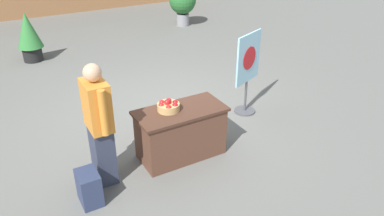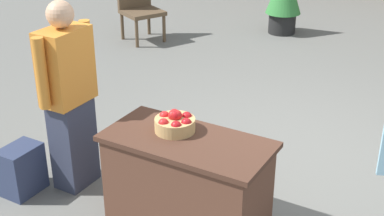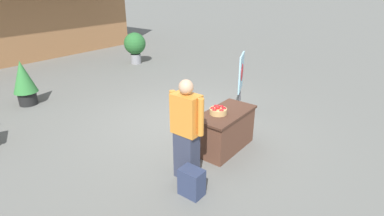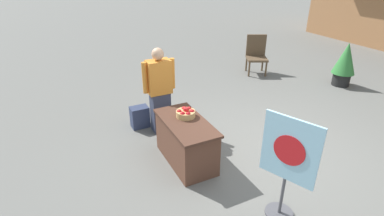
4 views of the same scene
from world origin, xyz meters
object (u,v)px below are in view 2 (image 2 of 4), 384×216
(display_table, at_px, (187,181))
(patio_chair, at_px, (138,2))
(person_visitor, at_px, (69,97))
(backpack, at_px, (22,170))
(apple_basket, at_px, (175,123))

(display_table, relative_size, patio_chair, 1.16)
(person_visitor, distance_m, backpack, 0.75)
(backpack, distance_m, patio_chair, 4.28)
(person_visitor, relative_size, patio_chair, 1.51)
(person_visitor, bearing_deg, apple_basket, 4.03)
(person_visitor, relative_size, backpack, 3.82)
(display_table, bearing_deg, backpack, -166.83)
(apple_basket, bearing_deg, person_visitor, -175.90)
(display_table, height_order, backpack, display_table)
(patio_chair, bearing_deg, backpack, -41.85)
(backpack, relative_size, patio_chair, 0.39)
(display_table, relative_size, backpack, 2.95)
(display_table, xyz_separation_m, patio_chair, (-3.00, 3.63, 0.21))
(apple_basket, xyz_separation_m, backpack, (-1.26, -0.40, -0.58))
(display_table, relative_size, apple_basket, 4.09)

